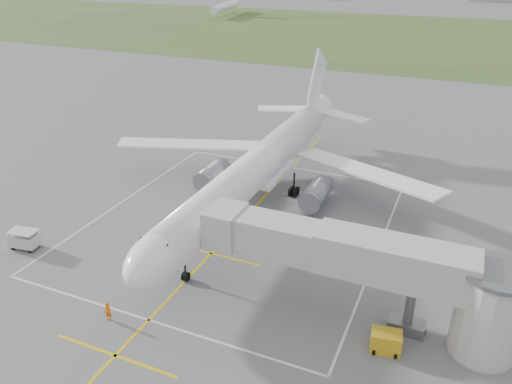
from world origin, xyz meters
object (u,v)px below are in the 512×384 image
at_px(airliner, 257,168).
at_px(jet_bridge, 382,270).
at_px(gpu_unit, 386,342).
at_px(ramp_worker_nose, 108,311).
at_px(baggage_cart, 24,239).
at_px(ramp_worker_wing, 214,181).

xyz_separation_m(airliner, jet_bridge, (15.72, -14.25, 0.35)).
relative_size(gpu_unit, ramp_worker_nose, 1.40).
height_order(jet_bridge, gpu_unit, jet_bridge).
bearing_deg(jet_bridge, airliner, 137.81).
bearing_deg(ramp_worker_nose, jet_bridge, 14.34).
bearing_deg(baggage_cart, ramp_worker_wing, 54.23).
height_order(airliner, jet_bridge, airliner).
height_order(gpu_unit, ramp_worker_nose, ramp_worker_nose).
relative_size(jet_bridge, gpu_unit, 10.38).
distance_m(ramp_worker_nose, ramp_worker_wing, 24.14).
xyz_separation_m(baggage_cart, ramp_worker_wing, (10.00, 18.72, -0.13)).
relative_size(airliner, ramp_worker_nose, 29.13).
height_order(baggage_cart, ramp_worker_nose, baggage_cart).
bearing_deg(baggage_cart, ramp_worker_nose, -28.31).
height_order(airliner, gpu_unit, airliner).
bearing_deg(baggage_cart, airliner, 38.00).
bearing_deg(jet_bridge, baggage_cart, -175.50).
bearing_deg(gpu_unit, ramp_worker_wing, 132.65).
xyz_separation_m(airliner, ramp_worker_nose, (-2.73, -21.92, -3.59)).
bearing_deg(ramp_worker_nose, baggage_cart, 151.11).
bearing_deg(ramp_worker_wing, ramp_worker_nose, 131.50).
bearing_deg(airliner, ramp_worker_wing, 163.11).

